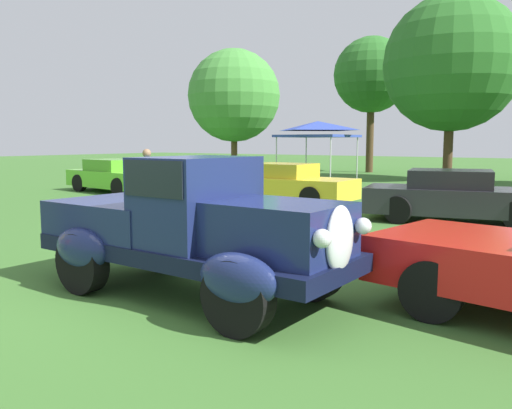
% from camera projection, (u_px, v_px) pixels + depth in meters
% --- Properties ---
extents(ground_plane, '(120.00, 120.00, 0.00)m').
position_uv_depth(ground_plane, '(160.00, 296.00, 6.43)').
color(ground_plane, '#386628').
extents(feature_pickup_truck, '(4.22, 1.87, 1.70)m').
position_uv_depth(feature_pickup_truck, '(193.00, 226.00, 6.33)').
color(feature_pickup_truck, black).
rests_on(feature_pickup_truck, ground_plane).
extents(show_car_lime, '(4.66, 2.28, 1.22)m').
position_uv_depth(show_car_lime, '(116.00, 176.00, 19.47)').
color(show_car_lime, '#60C62D').
rests_on(show_car_lime, ground_plane).
extents(show_car_yellow, '(4.12, 1.78, 1.22)m').
position_uv_depth(show_car_yellow, '(286.00, 184.00, 15.84)').
color(show_car_yellow, yellow).
rests_on(show_car_yellow, ground_plane).
extents(show_car_charcoal, '(4.42, 2.60, 1.22)m').
position_uv_depth(show_car_charcoal, '(455.00, 197.00, 12.26)').
color(show_car_charcoal, '#28282D').
rests_on(show_car_charcoal, ground_plane).
extents(spectator_between_cars, '(0.43, 0.30, 1.69)m').
position_uv_depth(spectator_between_cars, '(147.00, 179.00, 13.58)').
color(spectator_between_cars, '#383838').
rests_on(spectator_between_cars, ground_plane).
extents(canopy_tent_left_field, '(2.73, 2.73, 2.71)m').
position_uv_depth(canopy_tent_left_field, '(318.00, 128.00, 21.60)').
color(canopy_tent_left_field, '#B7B7BC').
rests_on(canopy_tent_left_field, ground_plane).
extents(treeline_far_left, '(6.38, 6.38, 8.22)m').
position_uv_depth(treeline_far_left, '(234.00, 96.00, 36.39)').
color(treeline_far_left, brown).
rests_on(treeline_far_left, ground_plane).
extents(treeline_mid_left, '(4.52, 4.52, 8.12)m').
position_uv_depth(treeline_mid_left, '(372.00, 75.00, 31.52)').
color(treeline_mid_left, '#47331E').
rests_on(treeline_mid_left, ground_plane).
extents(treeline_center, '(6.39, 6.39, 8.72)m').
position_uv_depth(treeline_center, '(452.00, 64.00, 24.70)').
color(treeline_center, '#47331E').
rests_on(treeline_center, ground_plane).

